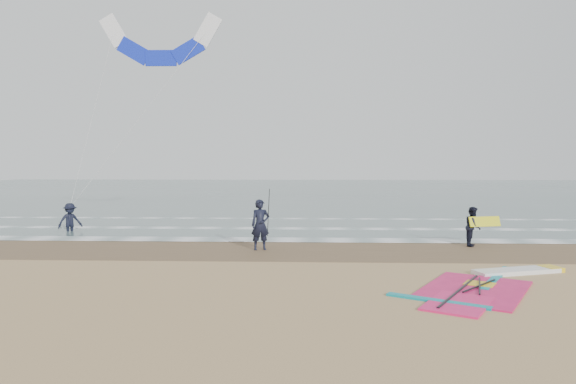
{
  "coord_description": "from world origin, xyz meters",
  "views": [
    {
      "loc": [
        -1.24,
        -12.98,
        3.2
      ],
      "look_at": [
        -1.97,
        5.0,
        2.2
      ],
      "focal_mm": 32.0,
      "sensor_mm": 36.0,
      "label": 1
    }
  ],
  "objects_px": {
    "person_standing": "(260,225)",
    "person_wading": "(70,214)",
    "surf_kite": "(161,45)",
    "person_walking": "(473,227)",
    "windsurf_rig": "(489,284)"
  },
  "relations": [
    {
      "from": "person_standing",
      "to": "person_wading",
      "type": "bearing_deg",
      "value": 137.39
    },
    {
      "from": "person_wading",
      "to": "surf_kite",
      "type": "distance_m",
      "value": 9.45
    },
    {
      "from": "person_walking",
      "to": "person_standing",
      "type": "bearing_deg",
      "value": 122.87
    },
    {
      "from": "windsurf_rig",
      "to": "person_standing",
      "type": "bearing_deg",
      "value": 140.9
    },
    {
      "from": "person_standing",
      "to": "surf_kite",
      "type": "height_order",
      "value": "surf_kite"
    },
    {
      "from": "windsurf_rig",
      "to": "person_standing",
      "type": "relative_size",
      "value": 3.02
    },
    {
      "from": "person_walking",
      "to": "person_wading",
      "type": "relative_size",
      "value": 0.9
    },
    {
      "from": "person_wading",
      "to": "person_walking",
      "type": "bearing_deg",
      "value": -52.51
    },
    {
      "from": "person_standing",
      "to": "person_wading",
      "type": "relative_size",
      "value": 1.11
    },
    {
      "from": "person_walking",
      "to": "person_wading",
      "type": "height_order",
      "value": "person_wading"
    },
    {
      "from": "windsurf_rig",
      "to": "surf_kite",
      "type": "height_order",
      "value": "surf_kite"
    },
    {
      "from": "windsurf_rig",
      "to": "person_walking",
      "type": "distance_m",
      "value": 6.74
    },
    {
      "from": "windsurf_rig",
      "to": "person_wading",
      "type": "bearing_deg",
      "value": 147.9
    },
    {
      "from": "windsurf_rig",
      "to": "person_wading",
      "type": "relative_size",
      "value": 3.34
    },
    {
      "from": "windsurf_rig",
      "to": "person_wading",
      "type": "height_order",
      "value": "person_wading"
    }
  ]
}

